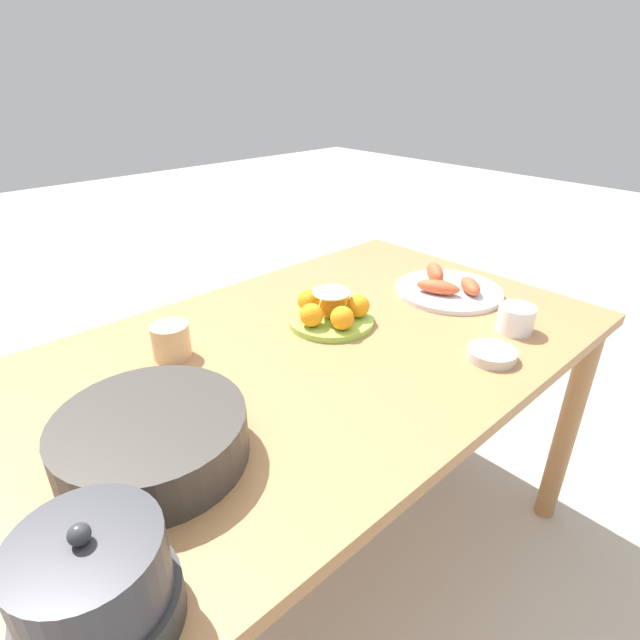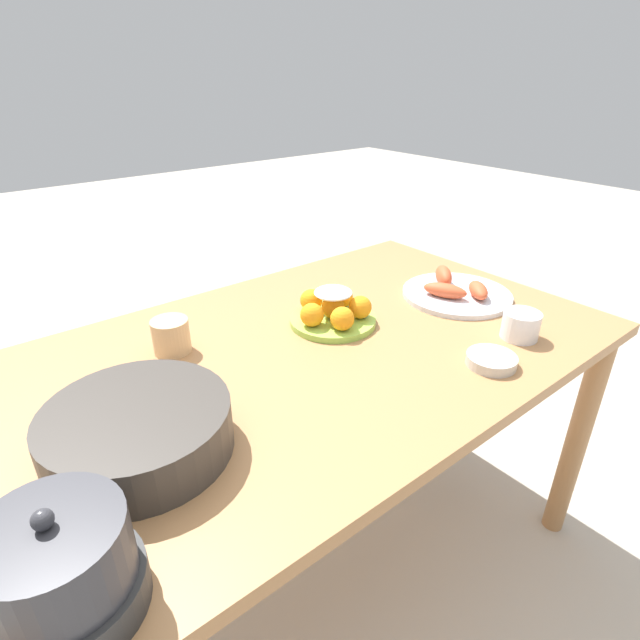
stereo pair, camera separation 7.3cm
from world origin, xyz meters
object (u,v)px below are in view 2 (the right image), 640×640
object	(u,v)px
dining_table	(307,380)
serving_bowl	(138,428)
cup_near	(171,336)
sauce_bowl	(491,360)
cup_far	(521,325)
warming_pot	(61,571)
cake_plate	(333,311)
seafood_platter	(456,291)

from	to	relation	value
dining_table	serving_bowl	size ratio (longest dim) A/B	4.73
serving_bowl	cup_near	distance (m)	0.33
sauce_bowl	cup_far	xyz separation A→B (m)	(-0.16, -0.03, 0.02)
dining_table	warming_pot	bearing A→B (deg)	28.02
cake_plate	cup_far	distance (m)	0.45
sauce_bowl	warming_pot	xyz separation A→B (m)	(0.86, 0.00, 0.05)
sauce_bowl	serving_bowl	bearing A→B (deg)	-16.98
dining_table	cake_plate	size ratio (longest dim) A/B	6.73
warming_pot	sauce_bowl	bearing A→B (deg)	-179.67
serving_bowl	cup_near	world-z (taller)	serving_bowl
serving_bowl	seafood_platter	distance (m)	0.93
cake_plate	cup_near	distance (m)	0.39
dining_table	sauce_bowl	distance (m)	0.42
cake_plate	warming_pot	distance (m)	0.81
cup_near	warming_pot	xyz separation A→B (m)	(0.35, 0.49, 0.03)
sauce_bowl	cup_far	size ratio (longest dim) A/B	1.24
cup_near	cup_far	distance (m)	0.81
cup_far	warming_pot	bearing A→B (deg)	2.02
cup_far	cup_near	bearing A→B (deg)	-34.30
cup_far	dining_table	bearing A→B (deg)	-33.31
dining_table	serving_bowl	bearing A→B (deg)	13.21
dining_table	seafood_platter	bearing A→B (deg)	175.90
cup_near	cup_far	bearing A→B (deg)	145.70
sauce_bowl	warming_pot	world-z (taller)	warming_pot
serving_bowl	cup_near	bearing A→B (deg)	-122.90
cup_near	dining_table	bearing A→B (deg)	144.02
serving_bowl	warming_pot	world-z (taller)	warming_pot
serving_bowl	warming_pot	bearing A→B (deg)	51.99
cup_near	sauce_bowl	bearing A→B (deg)	136.35
seafood_platter	cup_far	world-z (taller)	same
cake_plate	serving_bowl	distance (m)	0.57
sauce_bowl	cup_near	distance (m)	0.71
serving_bowl	dining_table	bearing A→B (deg)	-166.79
serving_bowl	sauce_bowl	bearing A→B (deg)	163.02
cup_far	warming_pot	size ratio (longest dim) A/B	0.47
dining_table	cup_near	size ratio (longest dim) A/B	17.51
seafood_platter	warming_pot	size ratio (longest dim) A/B	1.64
cup_near	cake_plate	bearing A→B (deg)	161.77
dining_table	warming_pot	distance (m)	0.69
seafood_platter	cup_near	bearing A→B (deg)	-15.99
cake_plate	cup_far	size ratio (longest dim) A/B	2.50
seafood_platter	warming_pot	xyz separation A→B (m)	(1.09, 0.28, 0.05)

